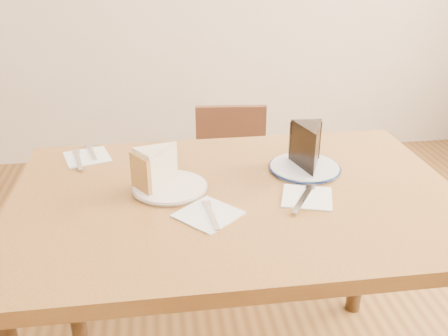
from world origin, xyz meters
TOP-DOWN VIEW (x-y plane):
  - table at (0.00, 0.00)m, footprint 1.20×0.80m
  - chair_far at (0.10, 0.72)m, footprint 0.39×0.39m
  - plate_cream at (-0.18, 0.05)m, footprint 0.20×0.20m
  - plate_navy at (0.22, 0.12)m, footprint 0.20×0.20m
  - carrot_cake at (-0.20, 0.07)m, footprint 0.14×0.13m
  - chocolate_cake at (0.23, 0.11)m, footprint 0.10×0.13m
  - napkin_cream at (-0.09, -0.10)m, footprint 0.19×0.19m
  - napkin_navy at (0.18, -0.05)m, footprint 0.16×0.16m
  - napkin_spare at (-0.42, 0.30)m, footprint 0.16×0.16m
  - fork_cream at (-0.08, -0.11)m, footprint 0.03×0.14m
  - knife_navy at (0.16, -0.07)m, footprint 0.10×0.15m
  - fork_spare at (-0.41, 0.33)m, footprint 0.05×0.14m
  - knife_spare at (-0.45, 0.27)m, footprint 0.05×0.16m

SIDE VIEW (x-z plane):
  - chair_far at x=0.10m, z-range 0.04..0.76m
  - table at x=0.00m, z-range 0.28..1.03m
  - napkin_cream at x=-0.09m, z-range 0.75..0.75m
  - napkin_navy at x=0.18m, z-range 0.75..0.75m
  - napkin_spare at x=-0.42m, z-range 0.75..0.75m
  - plate_cream at x=-0.18m, z-range 0.75..0.76m
  - plate_navy at x=0.22m, z-range 0.75..0.76m
  - fork_cream at x=-0.08m, z-range 0.75..0.76m
  - knife_navy at x=0.16m, z-range 0.75..0.76m
  - fork_spare at x=-0.41m, z-range 0.75..0.76m
  - knife_spare at x=-0.45m, z-range 0.75..0.76m
  - carrot_cake at x=-0.20m, z-range 0.76..0.86m
  - chocolate_cake at x=0.23m, z-range 0.76..0.88m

